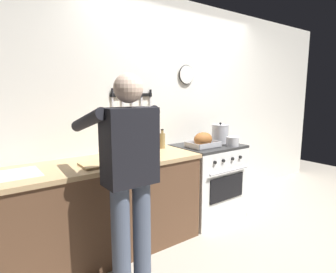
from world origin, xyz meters
name	(u,v)px	position (x,y,z in m)	size (l,w,h in m)	color
ground_plane	(265,259)	(0.00, 0.00, 0.00)	(8.00, 8.00, 0.00)	#A89E8E
wall_back	(176,111)	(0.00, 1.35, 1.30)	(6.00, 0.13, 2.60)	white
counter_block	(96,209)	(-1.21, 0.99, 0.46)	(2.03, 0.65, 0.90)	brown
stove	(207,181)	(0.22, 0.99, 0.45)	(0.76, 0.67, 0.90)	white
person_cook	(129,171)	(-1.17, 0.41, 0.95)	(0.51, 0.63, 1.66)	#4C566B
roasting_pan	(203,141)	(0.07, 0.92, 0.98)	(0.35, 0.26, 0.17)	#B7B7BC
stock_pot	(220,134)	(0.44, 1.01, 1.02)	(0.21, 0.21, 0.26)	#B7B7BC
saucepan	(232,141)	(0.40, 0.77, 0.95)	(0.15, 0.15, 0.11)	#B7B7BC
cutting_board	(102,164)	(-1.18, 0.88, 0.91)	(0.36, 0.24, 0.02)	tan
bottle_vinegar	(162,140)	(-0.34, 1.16, 0.99)	(0.06, 0.06, 0.22)	#997F4C
bottle_cooking_oil	(118,142)	(-0.85, 1.23, 1.01)	(0.07, 0.07, 0.27)	gold
bottle_hot_sauce	(141,147)	(-0.67, 1.07, 0.96)	(0.05, 0.05, 0.16)	red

